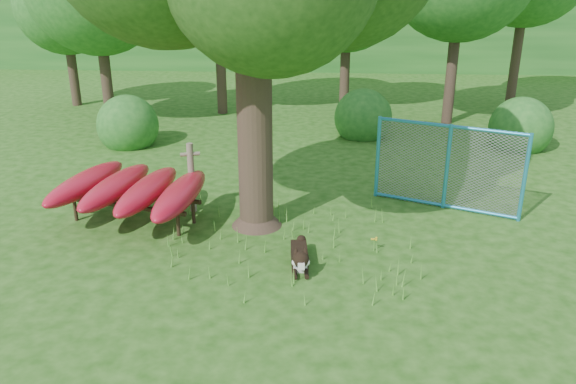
{
  "coord_description": "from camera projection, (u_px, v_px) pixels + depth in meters",
  "views": [
    {
      "loc": [
        0.88,
        -8.33,
        4.6
      ],
      "look_at": [
        0.2,
        1.2,
        1.0
      ],
      "focal_mm": 35.0,
      "sensor_mm": 36.0,
      "label": 1
    }
  ],
  "objects": [
    {
      "name": "ground",
      "position": [
        271.0,
        272.0,
        9.46
      ],
      "size": [
        80.0,
        80.0,
        0.0
      ],
      "primitive_type": "plane",
      "color": "#1A480E",
      "rests_on": "ground"
    },
    {
      "name": "husky_dog",
      "position": [
        300.0,
        257.0,
        9.56
      ],
      "size": [
        0.38,
        1.22,
        0.54
      ],
      "rotation": [
        0.0,
        0.0,
        0.1
      ],
      "color": "black",
      "rests_on": "ground"
    },
    {
      "name": "shrub_mid",
      "position": [
        362.0,
        136.0,
        17.73
      ],
      "size": [
        1.8,
        1.8,
        1.8
      ],
      "primitive_type": "sphere",
      "color": "#1F5F1F",
      "rests_on": "ground"
    },
    {
      "name": "shrub_right",
      "position": [
        518.0,
        148.0,
        16.5
      ],
      "size": [
        1.8,
        1.8,
        1.8
      ],
      "primitive_type": "sphere",
      "color": "#1F5F1F",
      "rests_on": "ground"
    },
    {
      "name": "fence_section",
      "position": [
        447.0,
        167.0,
        11.83
      ],
      "size": [
        2.92,
        1.35,
        3.07
      ],
      "rotation": [
        0.0,
        0.0,
        -0.42
      ],
      "color": "#2A90C6",
      "rests_on": "ground"
    },
    {
      "name": "wooded_hillside",
      "position": [
        315.0,
        9.0,
        34.54
      ],
      "size": [
        80.0,
        12.0,
        6.0
      ],
      "primitive_type": "cube",
      "color": "#1F5F1F",
      "rests_on": "ground"
    },
    {
      "name": "bg_tree_f",
      "position": [
        64.0,
        6.0,
        20.87
      ],
      "size": [
        3.6,
        3.6,
        5.55
      ],
      "color": "#33251C",
      "rests_on": "ground"
    },
    {
      "name": "wildflower_clump",
      "position": [
        374.0,
        240.0,
        10.14
      ],
      "size": [
        0.12,
        0.1,
        0.26
      ],
      "rotation": [
        0.0,
        0.0,
        0.26
      ],
      "color": "#579C33",
      "rests_on": "ground"
    },
    {
      "name": "wooden_post",
      "position": [
        191.0,
        176.0,
        11.71
      ],
      "size": [
        0.41,
        0.2,
        1.49
      ],
      "rotation": [
        0.0,
        0.0,
        0.32
      ],
      "color": "#6A6250",
      "rests_on": "ground"
    },
    {
      "name": "shrub_left",
      "position": [
        130.0,
        145.0,
        16.79
      ],
      "size": [
        1.8,
        1.8,
        1.8
      ],
      "primitive_type": "sphere",
      "color": "#1F5F1F",
      "rests_on": "ground"
    },
    {
      "name": "kayak_rack",
      "position": [
        132.0,
        189.0,
        11.19
      ],
      "size": [
        3.06,
        3.29,
        0.94
      ],
      "rotation": [
        0.0,
        0.0,
        -0.25
      ],
      "color": "black",
      "rests_on": "ground"
    }
  ]
}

